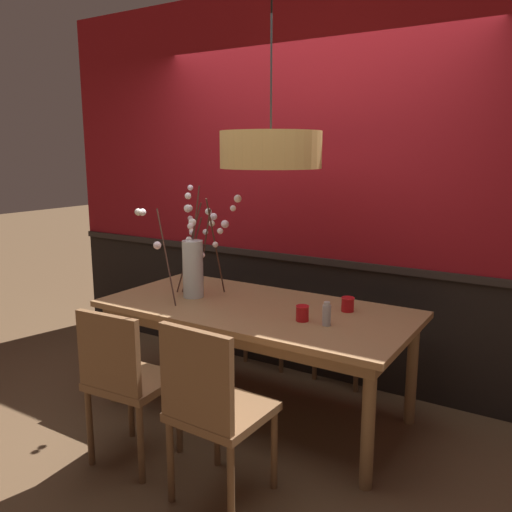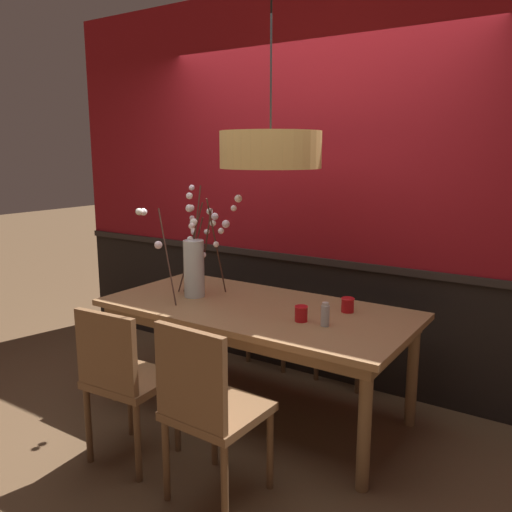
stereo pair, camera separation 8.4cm
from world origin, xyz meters
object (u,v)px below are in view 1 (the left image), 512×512
(chair_near_side_right, at_px, (213,405))
(pendant_lamp, at_px, (271,150))
(chair_far_side_right, at_px, (352,309))
(candle_holder_nearer_center, at_px, (302,313))
(candle_holder_nearer_edge, at_px, (348,304))
(condiment_bottle, at_px, (327,314))
(chair_near_side_left, at_px, (125,377))
(chair_far_side_left, at_px, (281,296))
(vase_with_blossoms, at_px, (193,262))
(dining_table, at_px, (256,318))

(chair_near_side_right, bearing_deg, pendant_lamp, 103.34)
(chair_far_side_right, relative_size, candle_holder_nearer_center, 10.20)
(candle_holder_nearer_center, distance_m, pendant_lamp, 1.00)
(candle_holder_nearer_edge, height_order, condiment_bottle, condiment_bottle)
(chair_near_side_left, xyz_separation_m, candle_holder_nearer_center, (0.68, 0.79, 0.26))
(chair_near_side_left, xyz_separation_m, chair_far_side_right, (0.59, 1.79, 0.01))
(chair_near_side_left, bearing_deg, condiment_bottle, 43.43)
(candle_holder_nearer_edge, bearing_deg, chair_far_side_left, 141.22)
(vase_with_blossoms, relative_size, candle_holder_nearer_center, 8.12)
(dining_table, xyz_separation_m, candle_holder_nearer_edge, (0.55, 0.21, 0.12))
(vase_with_blossoms, height_order, condiment_bottle, vase_with_blossoms)
(dining_table, height_order, candle_holder_nearer_edge, candle_holder_nearer_edge)
(dining_table, xyz_separation_m, condiment_bottle, (0.55, -0.11, 0.14))
(candle_holder_nearer_center, bearing_deg, chair_near_side_left, -130.71)
(candle_holder_nearer_edge, relative_size, pendant_lamp, 0.07)
(vase_with_blossoms, relative_size, pendant_lamp, 0.59)
(chair_far_side_left, xyz_separation_m, condiment_bottle, (0.87, -1.02, 0.26))
(dining_table, height_order, candle_holder_nearer_center, candle_holder_nearer_center)
(candle_holder_nearer_center, height_order, condiment_bottle, condiment_bottle)
(chair_far_side_left, xyz_separation_m, candle_holder_nearer_edge, (0.87, -0.70, 0.24))
(chair_near_side_left, height_order, candle_holder_nearer_center, chair_near_side_left)
(dining_table, distance_m, vase_with_blossoms, 0.59)
(chair_near_side_right, distance_m, pendant_lamp, 1.53)
(chair_far_side_right, xyz_separation_m, pendant_lamp, (-0.20, -0.89, 1.20))
(condiment_bottle, bearing_deg, candle_holder_nearer_edge, 89.97)
(chair_far_side_left, xyz_separation_m, candle_holder_nearer_center, (0.72, -1.02, 0.24))
(chair_far_side_right, xyz_separation_m, candle_holder_nearer_center, (0.08, -1.00, 0.25))
(vase_with_blossoms, bearing_deg, condiment_bottle, -4.49)
(condiment_bottle, bearing_deg, chair_near_side_left, -136.57)
(chair_far_side_left, height_order, pendant_lamp, pendant_lamp)
(pendant_lamp, bearing_deg, chair_far_side_right, 77.11)
(candle_holder_nearer_center, bearing_deg, condiment_bottle, 0.48)
(chair_far_side_right, relative_size, candle_holder_nearer_edge, 10.49)
(chair_far_side_right, height_order, candle_holder_nearer_edge, chair_far_side_right)
(dining_table, distance_m, chair_near_side_left, 0.95)
(chair_far_side_left, bearing_deg, candle_holder_nearer_edge, -38.78)
(candle_holder_nearer_edge, bearing_deg, chair_far_side_right, 109.24)
(vase_with_blossoms, xyz_separation_m, candle_holder_nearer_center, (0.88, -0.08, -0.20))
(condiment_bottle, xyz_separation_m, pendant_lamp, (-0.44, 0.11, 0.93))
(vase_with_blossoms, distance_m, pendant_lamp, 0.96)
(chair_far_side_left, relative_size, vase_with_blossoms, 1.29)
(chair_near_side_right, distance_m, chair_far_side_right, 1.80)
(candle_holder_nearer_edge, relative_size, condiment_bottle, 0.65)
(dining_table, relative_size, chair_far_side_right, 2.11)
(chair_far_side_left, bearing_deg, chair_far_side_right, -1.74)
(pendant_lamp, bearing_deg, chair_near_side_right, -76.66)
(chair_far_side_right, height_order, candle_holder_nearer_center, chair_far_side_right)
(chair_far_side_right, relative_size, vase_with_blossoms, 1.26)
(vase_with_blossoms, distance_m, condiment_bottle, 1.05)
(chair_near_side_right, bearing_deg, candle_holder_nearer_edge, 78.54)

